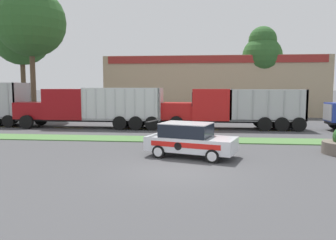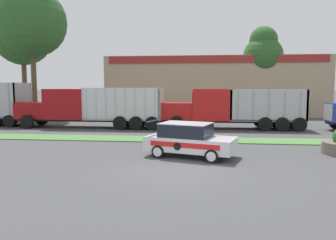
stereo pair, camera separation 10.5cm
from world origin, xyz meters
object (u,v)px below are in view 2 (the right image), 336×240
at_px(dump_truck_far_right, 78,108).
at_px(rally_car, 189,139).
at_px(traffic_cone, 205,146).
at_px(dump_truck_mid, 221,109).

bearing_deg(dump_truck_far_right, rally_car, -47.30).
relative_size(dump_truck_far_right, rally_car, 2.66).
relative_size(dump_truck_far_right, traffic_cone, 22.14).
bearing_deg(traffic_cone, dump_truck_far_right, 139.36).
distance_m(dump_truck_mid, dump_truck_far_right, 11.49).
bearing_deg(dump_truck_mid, rally_car, -100.82).
xyz_separation_m(dump_truck_mid, dump_truck_far_right, (-11.48, -0.45, 0.03)).
distance_m(dump_truck_mid, traffic_cone, 9.38).
bearing_deg(dump_truck_far_right, dump_truck_mid, 2.27).
bearing_deg(dump_truck_far_right, traffic_cone, -40.64).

